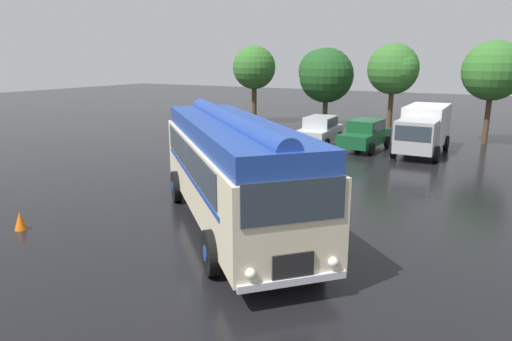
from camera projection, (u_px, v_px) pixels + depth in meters
ground_plane at (231, 218)px, 14.66m from camera, size 120.00×120.00×0.00m
vintage_bus at (231, 165)px, 13.65m from camera, size 9.03×8.67×3.49m
car_near_left at (320, 130)px, 27.04m from camera, size 2.14×4.29×1.66m
car_mid_left at (365, 134)px, 25.63m from camera, size 2.19×4.31×1.66m
box_van at (424, 128)px, 24.55m from camera, size 2.34×5.78×2.50m
tree_far_left at (253, 68)px, 35.39m from camera, size 3.32×3.32×5.97m
tree_left_of_centre at (324, 74)px, 33.19m from camera, size 4.11×3.94×5.77m
tree_centre at (395, 69)px, 29.04m from camera, size 3.28×3.24×5.97m
tree_right_of_centre at (495, 71)px, 26.25m from camera, size 3.44×3.44×6.03m
traffic_cone at (20, 221)px, 13.63m from camera, size 0.36×0.36×0.55m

